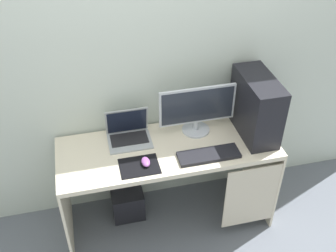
# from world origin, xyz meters

# --- Properties ---
(ground_plane) EXTENTS (8.00, 8.00, 0.00)m
(ground_plane) POSITION_xyz_m (0.00, 0.00, 0.00)
(ground_plane) COLOR slate
(wall_back) EXTENTS (4.00, 0.05, 2.60)m
(wall_back) POSITION_xyz_m (0.00, 0.33, 1.30)
(wall_back) COLOR beige
(wall_back) RESTS_ON ground_plane
(desk) EXTENTS (1.53, 0.57, 0.74)m
(desk) POSITION_xyz_m (0.02, -0.01, 0.59)
(desk) COLOR beige
(desk) RESTS_ON ground_plane
(pc_tower) EXTENTS (0.21, 0.48, 0.44)m
(pc_tower) POSITION_xyz_m (0.64, 0.03, 0.96)
(pc_tower) COLOR black
(pc_tower) RESTS_ON desk
(monitor) EXTENTS (0.55, 0.20, 0.37)m
(monitor) POSITION_xyz_m (0.24, 0.13, 0.93)
(monitor) COLOR #B7BCC6
(monitor) RESTS_ON desk
(laptop) EXTENTS (0.30, 0.23, 0.23)m
(laptop) POSITION_xyz_m (-0.25, 0.15, 0.78)
(laptop) COLOR #9EA3A8
(laptop) RESTS_ON desk
(keyboard) EXTENTS (0.42, 0.14, 0.02)m
(keyboard) POSITION_xyz_m (0.24, -0.16, 0.75)
(keyboard) COLOR black
(keyboard) RESTS_ON desk
(mousepad) EXTENTS (0.26, 0.20, 0.00)m
(mousepad) POSITION_xyz_m (-0.23, -0.15, 0.74)
(mousepad) COLOR black
(mousepad) RESTS_ON desk
(mouse_left) EXTENTS (0.06, 0.10, 0.03)m
(mouse_left) POSITION_xyz_m (-0.18, -0.14, 0.76)
(mouse_left) COLOR #8C4C99
(mouse_left) RESTS_ON mousepad
(subwoofer) EXTENTS (0.24, 0.24, 0.24)m
(subwoofer) POSITION_xyz_m (-0.30, 0.12, 0.12)
(subwoofer) COLOR black
(subwoofer) RESTS_ON ground_plane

